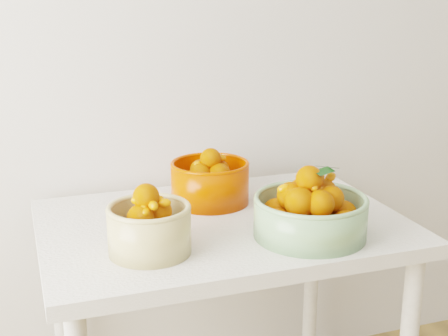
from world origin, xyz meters
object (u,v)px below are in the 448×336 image
Objects in this scene: table at (222,252)px; bowl_cream at (149,227)px; bowl_green at (310,212)px; bowl_orange at (210,181)px.

bowl_cream reaches higher than table.
bowl_green reaches higher than bowl_orange.
bowl_cream is 0.72× the size of bowl_orange.
bowl_green is (0.42, -0.03, -0.00)m from bowl_cream.
bowl_cream is (-0.24, -0.15, 0.16)m from table.
table is 4.78× the size of bowl_cream.
bowl_green is 1.13× the size of bowl_orange.
bowl_orange is (-0.16, 0.34, 0.00)m from bowl_green.
bowl_orange reaches higher than table.
bowl_green is at bearing -45.73° from table.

